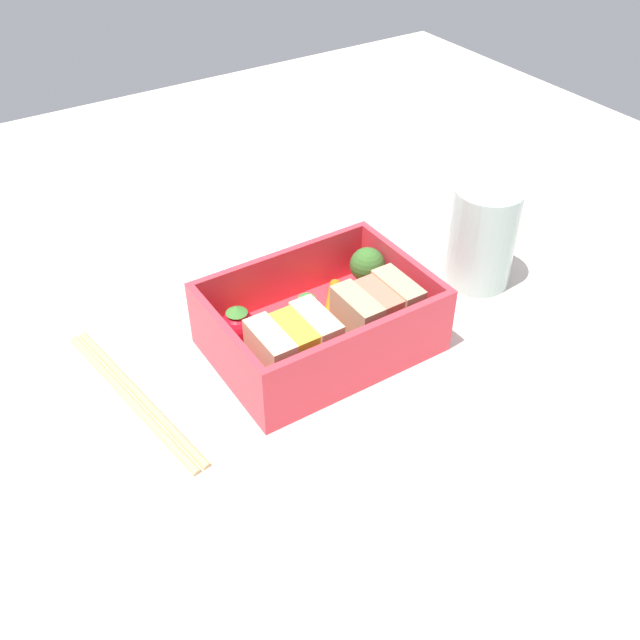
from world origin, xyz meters
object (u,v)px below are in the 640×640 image
object	(u,v)px
strawberry_far_left	(238,326)
sandwich_left	(377,312)
carrot_stick_far_left	(269,322)
chopstick_pair	(134,394)
drinking_glass	(483,237)
sandwich_center_left	(294,347)
broccoli_floret	(367,267)
folded_napkin	(261,260)
strawberry_left	(304,310)
carrot_stick_left	(332,301)

from	to	relation	value
strawberry_far_left	sandwich_left	bearing A→B (deg)	151.86
carrot_stick_far_left	chopstick_pair	bearing A→B (deg)	2.12
drinking_glass	carrot_stick_far_left	bearing A→B (deg)	-8.76
sandwich_center_left	broccoli_floret	distance (cm)	11.69
chopstick_pair	sandwich_left	bearing A→B (deg)	165.45
drinking_glass	folded_napkin	bearing A→B (deg)	-41.51
strawberry_far_left	chopstick_pair	world-z (taller)	strawberry_far_left
strawberry_far_left	broccoli_floret	bearing A→B (deg)	179.41
folded_napkin	strawberry_left	bearing A→B (deg)	79.00
carrot_stick_far_left	drinking_glass	world-z (taller)	drinking_glass
carrot_stick_left	chopstick_pair	size ratio (longest dim) A/B	0.26
sandwich_left	strawberry_left	bearing A→B (deg)	-46.18
broccoli_floret	strawberry_far_left	world-z (taller)	broccoli_floret
sandwich_left	sandwich_center_left	bearing A→B (deg)	0.00
drinking_glass	broccoli_floret	bearing A→B (deg)	-15.03
sandwich_left	folded_napkin	size ratio (longest dim) A/B	0.47
carrot_stick_far_left	chopstick_pair	world-z (taller)	carrot_stick_far_left
chopstick_pair	drinking_glass	distance (cm)	32.83
strawberry_left	drinking_glass	distance (cm)	17.76
drinking_glass	folded_napkin	size ratio (longest dim) A/B	0.73
sandwich_center_left	carrot_stick_left	distance (cm)	8.69
sandwich_left	strawberry_left	xyz separation A→B (cm)	(4.18, -4.36, -0.91)
strawberry_left	chopstick_pair	xyz separation A→B (cm)	(14.92, -0.60, -2.20)
sandwich_left	drinking_glass	world-z (taller)	drinking_glass
strawberry_left	drinking_glass	world-z (taller)	drinking_glass
carrot_stick_far_left	chopstick_pair	distance (cm)	12.24
drinking_glass	strawberry_far_left	bearing A→B (deg)	-7.32
carrot_stick_far_left	drinking_glass	distance (cm)	20.72
sandwich_left	chopstick_pair	bearing A→B (deg)	-14.55
sandwich_left	broccoli_floret	distance (cm)	5.82
strawberry_left	folded_napkin	bearing A→B (deg)	-101.00
broccoli_floret	carrot_stick_left	xyz separation A→B (cm)	(3.63, 0.09, -2.10)
carrot_stick_far_left	broccoli_floret	bearing A→B (deg)	178.35
carrot_stick_left	carrot_stick_far_left	bearing A→B (deg)	-3.49
carrot_stick_left	sandwich_left	bearing A→B (deg)	100.23
strawberry_left	drinking_glass	bearing A→B (deg)	173.24
chopstick_pair	sandwich_center_left	bearing A→B (deg)	156.36
sandwich_left	folded_napkin	xyz separation A→B (cm)	(1.96, -15.81, -3.26)
sandwich_left	chopstick_pair	world-z (taller)	sandwich_left
chopstick_pair	folded_napkin	bearing A→B (deg)	-147.67
sandwich_left	broccoli_floret	xyz separation A→B (cm)	(-2.72, -5.13, 0.36)
carrot_stick_left	sandwich_center_left	bearing A→B (deg)	36.30
carrot_stick_left	strawberry_far_left	size ratio (longest dim) A/B	1.39
folded_napkin	carrot_stick_left	bearing A→B (deg)	95.55
broccoli_floret	carrot_stick_left	distance (cm)	4.20
broccoli_floret	strawberry_left	size ratio (longest dim) A/B	1.42
strawberry_left	drinking_glass	size ratio (longest dim) A/B	0.33
strawberry_left	folded_napkin	xyz separation A→B (cm)	(-2.23, -11.45, -2.35)
sandwich_center_left	strawberry_far_left	xyz separation A→B (cm)	(2.06, -5.26, -0.69)
carrot_stick_left	carrot_stick_far_left	size ratio (longest dim) A/B	1.06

